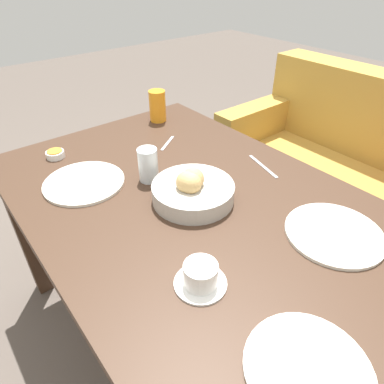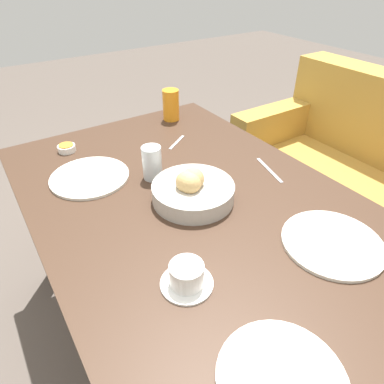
{
  "view_description": "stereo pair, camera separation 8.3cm",
  "coord_description": "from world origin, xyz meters",
  "px_view_note": "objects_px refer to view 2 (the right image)",
  "views": [
    {
      "loc": [
        0.59,
        -0.54,
        1.35
      ],
      "look_at": [
        -0.08,
        -0.0,
        0.75
      ],
      "focal_mm": 32.0,
      "sensor_mm": 36.0,
      "label": 1
    },
    {
      "loc": [
        0.64,
        -0.48,
        1.35
      ],
      "look_at": [
        -0.08,
        -0.0,
        0.75
      ],
      "focal_mm": 32.0,
      "sensor_mm": 36.0,
      "label": 2
    }
  ],
  "objects_px": {
    "water_tumbler": "(152,163)",
    "jam_bowl_honey": "(67,148)",
    "plate_far_center": "(332,243)",
    "knife_silver": "(269,170)",
    "plate_near_right": "(282,380)",
    "juice_glass": "(171,105)",
    "plate_near_left": "(90,177)",
    "coffee_cup": "(187,276)",
    "spoon_coffee": "(177,142)",
    "bread_basket": "(192,190)"
  },
  "relations": [
    {
      "from": "bread_basket",
      "to": "coffee_cup",
      "type": "bearing_deg",
      "value": -35.29
    },
    {
      "from": "plate_far_center",
      "to": "knife_silver",
      "type": "height_order",
      "value": "plate_far_center"
    },
    {
      "from": "coffee_cup",
      "to": "spoon_coffee",
      "type": "height_order",
      "value": "coffee_cup"
    },
    {
      "from": "plate_far_center",
      "to": "jam_bowl_honey",
      "type": "relative_size",
      "value": 3.94
    },
    {
      "from": "coffee_cup",
      "to": "plate_near_left",
      "type": "bearing_deg",
      "value": -176.9
    },
    {
      "from": "bread_basket",
      "to": "jam_bowl_honey",
      "type": "distance_m",
      "value": 0.58
    },
    {
      "from": "bread_basket",
      "to": "spoon_coffee",
      "type": "xyz_separation_m",
      "value": [
        -0.36,
        0.17,
        -0.04
      ]
    },
    {
      "from": "water_tumbler",
      "to": "spoon_coffee",
      "type": "xyz_separation_m",
      "value": [
        -0.18,
        0.2,
        -0.06
      ]
    },
    {
      "from": "water_tumbler",
      "to": "coffee_cup",
      "type": "distance_m",
      "value": 0.48
    },
    {
      "from": "plate_near_left",
      "to": "water_tumbler",
      "type": "relative_size",
      "value": 2.31
    },
    {
      "from": "coffee_cup",
      "to": "jam_bowl_honey",
      "type": "relative_size",
      "value": 1.86
    },
    {
      "from": "plate_far_center",
      "to": "knife_silver",
      "type": "distance_m",
      "value": 0.39
    },
    {
      "from": "plate_near_right",
      "to": "plate_far_center",
      "type": "xyz_separation_m",
      "value": [
        -0.18,
        0.37,
        0.0
      ]
    },
    {
      "from": "knife_silver",
      "to": "bread_basket",
      "type": "bearing_deg",
      "value": -90.55
    },
    {
      "from": "spoon_coffee",
      "to": "juice_glass",
      "type": "bearing_deg",
      "value": 154.66
    },
    {
      "from": "plate_near_right",
      "to": "juice_glass",
      "type": "xyz_separation_m",
      "value": [
        -1.12,
        0.43,
        0.06
      ]
    },
    {
      "from": "knife_silver",
      "to": "jam_bowl_honey",
      "type": "bearing_deg",
      "value": -133.95
    },
    {
      "from": "coffee_cup",
      "to": "juice_glass",
      "type": "bearing_deg",
      "value": 151.53
    },
    {
      "from": "juice_glass",
      "to": "spoon_coffee",
      "type": "distance_m",
      "value": 0.25
    },
    {
      "from": "plate_near_right",
      "to": "water_tumbler",
      "type": "relative_size",
      "value": 2.08
    },
    {
      "from": "juice_glass",
      "to": "coffee_cup",
      "type": "distance_m",
      "value": 0.96
    },
    {
      "from": "juice_glass",
      "to": "spoon_coffee",
      "type": "xyz_separation_m",
      "value": [
        0.21,
        -0.1,
        -0.07
      ]
    },
    {
      "from": "spoon_coffee",
      "to": "plate_near_right",
      "type": "bearing_deg",
      "value": -20.06
    },
    {
      "from": "plate_far_center",
      "to": "juice_glass",
      "type": "height_order",
      "value": "juice_glass"
    },
    {
      "from": "plate_near_left",
      "to": "juice_glass",
      "type": "bearing_deg",
      "value": 119.65
    },
    {
      "from": "knife_silver",
      "to": "plate_near_left",
      "type": "bearing_deg",
      "value": -118.66
    },
    {
      "from": "plate_far_center",
      "to": "spoon_coffee",
      "type": "distance_m",
      "value": 0.73
    },
    {
      "from": "bread_basket",
      "to": "plate_near_left",
      "type": "distance_m",
      "value": 0.37
    },
    {
      "from": "plate_far_center",
      "to": "jam_bowl_honey",
      "type": "bearing_deg",
      "value": -154.47
    },
    {
      "from": "plate_near_left",
      "to": "jam_bowl_honey",
      "type": "xyz_separation_m",
      "value": [
        -0.24,
        -0.01,
        0.01
      ]
    },
    {
      "from": "coffee_cup",
      "to": "spoon_coffee",
      "type": "relative_size",
      "value": 1.11
    },
    {
      "from": "juice_glass",
      "to": "knife_silver",
      "type": "relative_size",
      "value": 0.82
    },
    {
      "from": "water_tumbler",
      "to": "spoon_coffee",
      "type": "bearing_deg",
      "value": 131.17
    },
    {
      "from": "knife_silver",
      "to": "water_tumbler",
      "type": "bearing_deg",
      "value": -116.97
    },
    {
      "from": "plate_near_right",
      "to": "jam_bowl_honey",
      "type": "distance_m",
      "value": 1.08
    },
    {
      "from": "jam_bowl_honey",
      "to": "spoon_coffee",
      "type": "xyz_separation_m",
      "value": [
        0.17,
        0.39,
        -0.01
      ]
    },
    {
      "from": "water_tumbler",
      "to": "coffee_cup",
      "type": "relative_size",
      "value": 0.92
    },
    {
      "from": "bread_basket",
      "to": "juice_glass",
      "type": "height_order",
      "value": "juice_glass"
    },
    {
      "from": "bread_basket",
      "to": "plate_far_center",
      "type": "distance_m",
      "value": 0.42
    },
    {
      "from": "bread_basket",
      "to": "water_tumbler",
      "type": "xyz_separation_m",
      "value": [
        -0.18,
        -0.04,
        0.02
      ]
    },
    {
      "from": "bread_basket",
      "to": "water_tumbler",
      "type": "height_order",
      "value": "water_tumbler"
    },
    {
      "from": "plate_far_center",
      "to": "juice_glass",
      "type": "relative_size",
      "value": 1.93
    },
    {
      "from": "coffee_cup",
      "to": "knife_silver",
      "type": "distance_m",
      "value": 0.58
    },
    {
      "from": "jam_bowl_honey",
      "to": "knife_silver",
      "type": "distance_m",
      "value": 0.77
    },
    {
      "from": "plate_near_right",
      "to": "coffee_cup",
      "type": "xyz_separation_m",
      "value": [
        -0.28,
        -0.02,
        0.02
      ]
    },
    {
      "from": "juice_glass",
      "to": "plate_near_right",
      "type": "bearing_deg",
      "value": -21.1
    },
    {
      "from": "spoon_coffee",
      "to": "knife_silver",
      "type": "bearing_deg",
      "value": 24.06
    },
    {
      "from": "plate_near_left",
      "to": "jam_bowl_honey",
      "type": "distance_m",
      "value": 0.24
    },
    {
      "from": "water_tumbler",
      "to": "jam_bowl_honey",
      "type": "distance_m",
      "value": 0.4
    },
    {
      "from": "bread_basket",
      "to": "knife_silver",
      "type": "relative_size",
      "value": 1.52
    }
  ]
}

